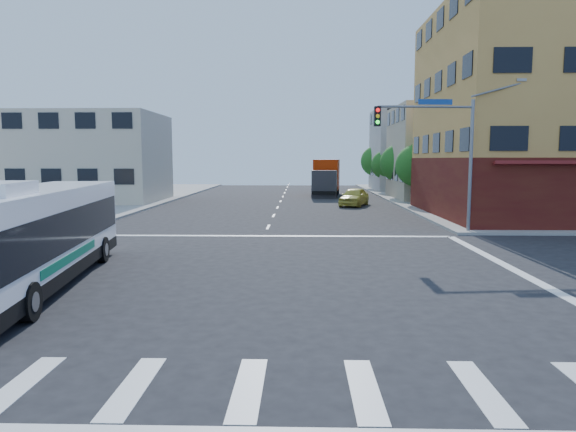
{
  "coord_description": "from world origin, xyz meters",
  "views": [
    {
      "loc": [
        1.9,
        -16.45,
        3.94
      ],
      "look_at": [
        1.4,
        3.11,
        1.75
      ],
      "focal_mm": 32.0,
      "sensor_mm": 36.0,
      "label": 1
    }
  ],
  "objects": [
    {
      "name": "ground",
      "position": [
        0.0,
        0.0,
        0.0
      ],
      "size": [
        120.0,
        120.0,
        0.0
      ],
      "primitive_type": "plane",
      "color": "black",
      "rests_on": "ground"
    },
    {
      "name": "corner_building_ne",
      "position": [
        19.99,
        18.48,
        5.89
      ],
      "size": [
        18.1,
        15.44,
        14.0
      ],
      "color": "gold",
      "rests_on": "ground"
    },
    {
      "name": "building_east_near",
      "position": [
        16.98,
        33.98,
        4.51
      ],
      "size": [
        12.06,
        10.06,
        9.0
      ],
      "color": "tan",
      "rests_on": "ground"
    },
    {
      "name": "building_east_far",
      "position": [
        16.98,
        47.98,
        5.01
      ],
      "size": [
        12.06,
        10.06,
        10.0
      ],
      "color": "#ABABA6",
      "rests_on": "ground"
    },
    {
      "name": "building_west",
      "position": [
        -17.02,
        29.98,
        4.01
      ],
      "size": [
        12.06,
        10.06,
        8.0
      ],
      "color": "beige",
      "rests_on": "ground"
    },
    {
      "name": "signal_mast_ne",
      "position": [
        9.08,
        10.62,
        4.98
      ],
      "size": [
        7.91,
        1.13,
        8.07
      ],
      "color": "slate",
      "rests_on": "ground"
    },
    {
      "name": "street_tree_a",
      "position": [
        11.9,
        27.92,
        3.59
      ],
      "size": [
        3.6,
        3.6,
        5.53
      ],
      "color": "#321C12",
      "rests_on": "ground"
    },
    {
      "name": "street_tree_b",
      "position": [
        11.9,
        35.92,
        3.75
      ],
      "size": [
        3.8,
        3.8,
        5.79
      ],
      "color": "#321C12",
      "rests_on": "ground"
    },
    {
      "name": "street_tree_c",
      "position": [
        11.9,
        43.92,
        3.46
      ],
      "size": [
        3.4,
        3.4,
        5.29
      ],
      "color": "#321C12",
      "rests_on": "ground"
    },
    {
      "name": "street_tree_d",
      "position": [
        11.9,
        51.92,
        3.88
      ],
      "size": [
        4.0,
        4.0,
        6.03
      ],
      "color": "#321C12",
      "rests_on": "ground"
    },
    {
      "name": "transit_bus",
      "position": [
        -6.28,
        -1.09,
        1.64
      ],
      "size": [
        3.96,
        11.58,
        3.36
      ],
      "rotation": [
        0.0,
        0.0,
        0.14
      ],
      "color": "black",
      "rests_on": "ground"
    },
    {
      "name": "box_truck",
      "position": [
        4.6,
        38.57,
        1.87
      ],
      "size": [
        3.38,
        8.77,
        3.85
      ],
      "rotation": [
        0.0,
        0.0,
        -0.11
      ],
      "color": "#28282E",
      "rests_on": "ground"
    },
    {
      "name": "parked_car",
      "position": [
        6.37,
        26.6,
        0.77
      ],
      "size": [
        3.23,
        4.84,
        1.53
      ],
      "primitive_type": "imported",
      "rotation": [
        0.0,
        0.0,
        -0.35
      ],
      "color": "gold",
      "rests_on": "ground"
    }
  ]
}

